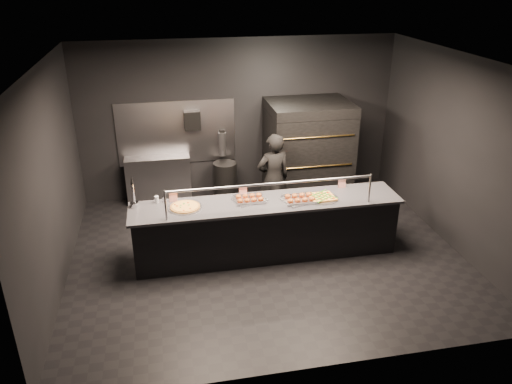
# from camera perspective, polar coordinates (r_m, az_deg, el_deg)

# --- Properties ---
(room) EXTENTS (6.04, 6.00, 3.00)m
(room) POSITION_cam_1_polar(r_m,az_deg,el_deg) (7.32, 1.02, 3.12)
(room) COLOR black
(room) RESTS_ON ground
(service_counter) EXTENTS (4.10, 0.78, 1.37)m
(service_counter) POSITION_cam_1_polar(r_m,az_deg,el_deg) (7.72, 1.21, -4.16)
(service_counter) COLOR black
(service_counter) RESTS_ON ground
(pizza_oven) EXTENTS (1.50, 1.23, 1.91)m
(pizza_oven) POSITION_cam_1_polar(r_m,az_deg,el_deg) (9.48, 5.91, 4.64)
(pizza_oven) COLOR black
(pizza_oven) RESTS_ON ground
(prep_shelf) EXTENTS (1.20, 0.35, 0.90)m
(prep_shelf) POSITION_cam_1_polar(r_m,az_deg,el_deg) (9.68, -11.06, 1.44)
(prep_shelf) COLOR #99999E
(prep_shelf) RESTS_ON ground
(towel_dispenser) EXTENTS (0.30, 0.20, 0.35)m
(towel_dispenser) POSITION_cam_1_polar(r_m,az_deg,el_deg) (9.39, -7.31, 8.13)
(towel_dispenser) COLOR black
(towel_dispenser) RESTS_ON room
(fire_extinguisher) EXTENTS (0.14, 0.14, 0.51)m
(fire_extinguisher) POSITION_cam_1_polar(r_m,az_deg,el_deg) (9.60, -3.87, 5.56)
(fire_extinguisher) COLOR #B2B2B7
(fire_extinguisher) RESTS_ON room
(beer_tap) EXTENTS (0.13, 0.18, 0.49)m
(beer_tap) POSITION_cam_1_polar(r_m,az_deg,el_deg) (7.50, -13.80, -0.69)
(beer_tap) COLOR silver
(beer_tap) RESTS_ON service_counter
(round_pizza) EXTENTS (0.50, 0.50, 0.03)m
(round_pizza) POSITION_cam_1_polar(r_m,az_deg,el_deg) (7.38, -8.11, -1.70)
(round_pizza) COLOR silver
(round_pizza) RESTS_ON service_counter
(slider_tray_a) EXTENTS (0.54, 0.47, 0.07)m
(slider_tray_a) POSITION_cam_1_polar(r_m,az_deg,el_deg) (7.54, -0.73, -0.76)
(slider_tray_a) COLOR silver
(slider_tray_a) RESTS_ON service_counter
(slider_tray_b) EXTENTS (0.58, 0.50, 0.08)m
(slider_tray_b) POSITION_cam_1_polar(r_m,az_deg,el_deg) (7.57, 5.02, -0.74)
(slider_tray_b) COLOR silver
(slider_tray_b) RESTS_ON service_counter
(square_pizza) EXTENTS (0.49, 0.49, 0.05)m
(square_pizza) POSITION_cam_1_polar(r_m,az_deg,el_deg) (7.67, 7.54, -0.60)
(square_pizza) COLOR silver
(square_pizza) RESTS_ON service_counter
(condiment_jar) EXTENTS (0.16, 0.06, 0.11)m
(condiment_jar) POSITION_cam_1_polar(r_m,az_deg,el_deg) (7.60, -11.04, -0.85)
(condiment_jar) COLOR silver
(condiment_jar) RESTS_ON service_counter
(tent_cards) EXTENTS (2.79, 0.04, 0.15)m
(tent_cards) POSITION_cam_1_polar(r_m,az_deg,el_deg) (7.70, -0.17, 0.20)
(tent_cards) COLOR white
(tent_cards) RESTS_ON service_counter
(trash_bin) EXTENTS (0.45, 0.45, 0.74)m
(trash_bin) POSITION_cam_1_polar(r_m,az_deg,el_deg) (9.63, -3.52, 1.26)
(trash_bin) COLOR black
(trash_bin) RESTS_ON ground
(worker) EXTENTS (0.65, 0.48, 1.62)m
(worker) POSITION_cam_1_polar(r_m,az_deg,el_deg) (8.59, 1.99, 1.50)
(worker) COLOR black
(worker) RESTS_ON ground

